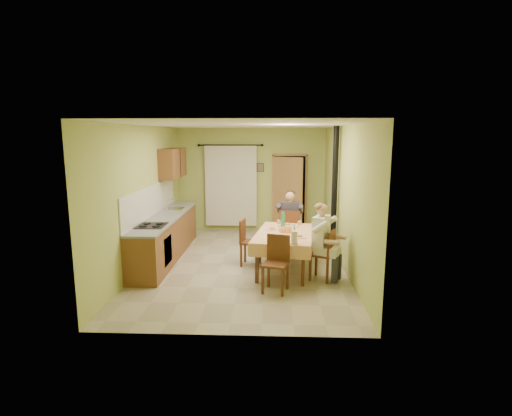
{
  "coord_description": "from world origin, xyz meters",
  "views": [
    {
      "loc": [
        0.58,
        -7.86,
        2.59
      ],
      "look_at": [
        0.25,
        0.1,
        1.15
      ],
      "focal_mm": 28.0,
      "sensor_mm": 36.0,
      "label": 1
    }
  ],
  "objects_px": {
    "chair_far": "(289,242)",
    "man_right": "(323,233)",
    "chair_left": "(250,251)",
    "chair_right": "(322,264)",
    "man_far": "(290,216)",
    "dining_table": "(285,252)",
    "stove_flue": "(334,210)",
    "chair_near": "(276,275)"
  },
  "relations": [
    {
      "from": "dining_table",
      "to": "man_right",
      "type": "xyz_separation_m",
      "value": [
        0.66,
        -0.48,
        0.5
      ]
    },
    {
      "from": "chair_right",
      "to": "stove_flue",
      "type": "xyz_separation_m",
      "value": [
        0.4,
        1.46,
        0.74
      ]
    },
    {
      "from": "chair_far",
      "to": "stove_flue",
      "type": "distance_m",
      "value": 1.19
    },
    {
      "from": "stove_flue",
      "to": "dining_table",
      "type": "bearing_deg",
      "value": -137.63
    },
    {
      "from": "chair_far",
      "to": "chair_near",
      "type": "xyz_separation_m",
      "value": [
        -0.32,
        -2.14,
        -0.0
      ]
    },
    {
      "from": "man_right",
      "to": "stove_flue",
      "type": "distance_m",
      "value": 1.52
    },
    {
      "from": "dining_table",
      "to": "chair_left",
      "type": "xyz_separation_m",
      "value": [
        -0.7,
        0.3,
        -0.09
      ]
    },
    {
      "from": "chair_left",
      "to": "man_right",
      "type": "height_order",
      "value": "man_right"
    },
    {
      "from": "man_far",
      "to": "man_right",
      "type": "distance_m",
      "value": 1.64
    },
    {
      "from": "chair_far",
      "to": "man_right",
      "type": "bearing_deg",
      "value": -65.32
    },
    {
      "from": "dining_table",
      "to": "chair_near",
      "type": "height_order",
      "value": "chair_near"
    },
    {
      "from": "chair_far",
      "to": "chair_near",
      "type": "height_order",
      "value": "chair_far"
    },
    {
      "from": "chair_near",
      "to": "man_right",
      "type": "height_order",
      "value": "man_right"
    },
    {
      "from": "dining_table",
      "to": "chair_right",
      "type": "distance_m",
      "value": 0.83
    },
    {
      "from": "chair_right",
      "to": "stove_flue",
      "type": "bearing_deg",
      "value": 10.45
    },
    {
      "from": "dining_table",
      "to": "man_right",
      "type": "height_order",
      "value": "man_right"
    },
    {
      "from": "man_far",
      "to": "stove_flue",
      "type": "distance_m",
      "value": 0.95
    },
    {
      "from": "chair_right",
      "to": "man_far",
      "type": "height_order",
      "value": "man_far"
    },
    {
      "from": "chair_near",
      "to": "man_far",
      "type": "distance_m",
      "value": 2.26
    },
    {
      "from": "chair_far",
      "to": "stove_flue",
      "type": "relative_size",
      "value": 0.36
    },
    {
      "from": "chair_left",
      "to": "man_far",
      "type": "xyz_separation_m",
      "value": [
        0.83,
        0.77,
        0.59
      ]
    },
    {
      "from": "man_far",
      "to": "chair_right",
      "type": "bearing_deg",
      "value": -65.24
    },
    {
      "from": "chair_far",
      "to": "chair_left",
      "type": "height_order",
      "value": "chair_far"
    },
    {
      "from": "chair_left",
      "to": "chair_far",
      "type": "bearing_deg",
      "value": 142.78
    },
    {
      "from": "chair_far",
      "to": "man_far",
      "type": "relative_size",
      "value": 0.73
    },
    {
      "from": "man_far",
      "to": "man_right",
      "type": "height_order",
      "value": "same"
    },
    {
      "from": "dining_table",
      "to": "stove_flue",
      "type": "xyz_separation_m",
      "value": [
        1.07,
        0.97,
        0.64
      ]
    },
    {
      "from": "chair_right",
      "to": "man_far",
      "type": "distance_m",
      "value": 1.75
    },
    {
      "from": "dining_table",
      "to": "stove_flue",
      "type": "height_order",
      "value": "stove_flue"
    },
    {
      "from": "chair_far",
      "to": "chair_left",
      "type": "xyz_separation_m",
      "value": [
        -0.83,
        -0.75,
        -0.0
      ]
    },
    {
      "from": "man_far",
      "to": "stove_flue",
      "type": "height_order",
      "value": "stove_flue"
    },
    {
      "from": "chair_far",
      "to": "man_far",
      "type": "distance_m",
      "value": 0.59
    },
    {
      "from": "chair_near",
      "to": "chair_right",
      "type": "bearing_deg",
      "value": -129.22
    },
    {
      "from": "chair_far",
      "to": "chair_near",
      "type": "relative_size",
      "value": 1.07
    },
    {
      "from": "chair_near",
      "to": "chair_right",
      "type": "distance_m",
      "value": 1.04
    },
    {
      "from": "chair_far",
      "to": "stove_flue",
      "type": "height_order",
      "value": "stove_flue"
    },
    {
      "from": "chair_left",
      "to": "man_far",
      "type": "height_order",
      "value": "man_far"
    },
    {
      "from": "chair_far",
      "to": "man_right",
      "type": "xyz_separation_m",
      "value": [
        0.52,
        -1.54,
        0.59
      ]
    },
    {
      "from": "dining_table",
      "to": "man_right",
      "type": "distance_m",
      "value": 0.96
    },
    {
      "from": "dining_table",
      "to": "man_right",
      "type": "bearing_deg",
      "value": -27.8
    },
    {
      "from": "chair_far",
      "to": "man_right",
      "type": "distance_m",
      "value": 1.73
    },
    {
      "from": "dining_table",
      "to": "stove_flue",
      "type": "relative_size",
      "value": 0.7
    }
  ]
}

